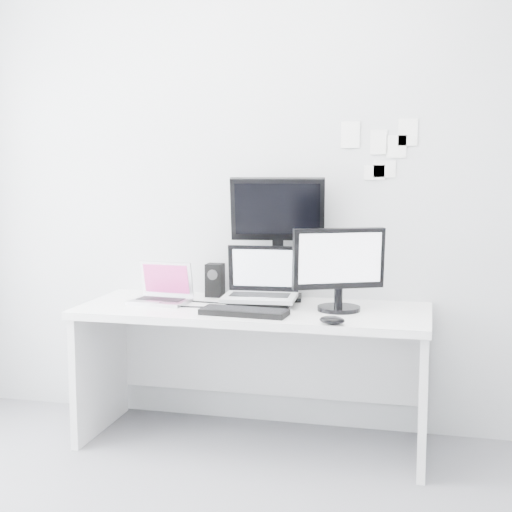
# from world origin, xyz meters

# --- Properties ---
(back_wall) EXTENTS (3.60, 0.00, 3.60)m
(back_wall) POSITION_xyz_m (0.00, 1.60, 1.35)
(back_wall) COLOR silver
(back_wall) RESTS_ON ground
(desk) EXTENTS (1.80, 0.70, 0.73)m
(desk) POSITION_xyz_m (0.00, 1.25, 0.36)
(desk) COLOR white
(desk) RESTS_ON ground
(macbook) EXTENTS (0.32, 0.25, 0.23)m
(macbook) POSITION_xyz_m (-0.51, 1.24, 0.84)
(macbook) COLOR #B6B6BB
(macbook) RESTS_ON desk
(speaker) EXTENTS (0.09, 0.09, 0.18)m
(speaker) POSITION_xyz_m (-0.28, 1.50, 0.82)
(speaker) COLOR black
(speaker) RESTS_ON desk
(dell_laptop) EXTENTS (0.40, 0.32, 0.31)m
(dell_laptop) POSITION_xyz_m (0.02, 1.30, 0.89)
(dell_laptop) COLOR silver
(dell_laptop) RESTS_ON desk
(rear_monitor) EXTENTS (0.53, 0.26, 0.68)m
(rear_monitor) POSITION_xyz_m (0.08, 1.50, 1.07)
(rear_monitor) COLOR black
(rear_monitor) RESTS_ON desk
(samsung_monitor) EXTENTS (0.52, 0.40, 0.43)m
(samsung_monitor) POSITION_xyz_m (0.44, 1.27, 0.95)
(samsung_monitor) COLOR black
(samsung_monitor) RESTS_ON desk
(keyboard) EXTENTS (0.44, 0.18, 0.03)m
(keyboard) POSITION_xyz_m (0.00, 1.05, 0.74)
(keyboard) COLOR black
(keyboard) RESTS_ON desk
(mouse) EXTENTS (0.13, 0.10, 0.04)m
(mouse) POSITION_xyz_m (0.45, 0.94, 0.75)
(mouse) COLOR black
(mouse) RESTS_ON desk
(wall_note_0) EXTENTS (0.10, 0.00, 0.14)m
(wall_note_0) POSITION_xyz_m (0.45, 1.59, 1.62)
(wall_note_0) COLOR white
(wall_note_0) RESTS_ON back_wall
(wall_note_1) EXTENTS (0.09, 0.00, 0.13)m
(wall_note_1) POSITION_xyz_m (0.60, 1.59, 1.58)
(wall_note_1) COLOR white
(wall_note_1) RESTS_ON back_wall
(wall_note_2) EXTENTS (0.10, 0.00, 0.14)m
(wall_note_2) POSITION_xyz_m (0.75, 1.59, 1.63)
(wall_note_2) COLOR white
(wall_note_2) RESTS_ON back_wall
(wall_note_3) EXTENTS (0.11, 0.00, 0.08)m
(wall_note_3) POSITION_xyz_m (0.58, 1.59, 1.42)
(wall_note_3) COLOR white
(wall_note_3) RESTS_ON back_wall
(wall_note_4) EXTENTS (0.10, 0.00, 0.12)m
(wall_note_4) POSITION_xyz_m (0.69, 1.59, 1.56)
(wall_note_4) COLOR white
(wall_note_4) RESTS_ON back_wall
(wall_note_5) EXTENTS (0.12, 0.00, 0.09)m
(wall_note_5) POSITION_xyz_m (0.63, 1.59, 1.44)
(wall_note_5) COLOR white
(wall_note_5) RESTS_ON back_wall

